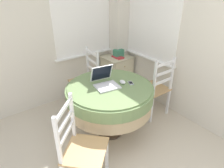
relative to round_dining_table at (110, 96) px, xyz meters
The scene contains 11 objects.
corner_room_shell 0.81m from the round_dining_table, 38.41° to the left, with size 4.15×4.55×2.55m.
round_dining_table is the anchor object (origin of this frame).
laptop 0.21m from the round_dining_table, 122.88° to the left, with size 0.34×0.37×0.25m.
computer_mouse 0.25m from the round_dining_table, 15.53° to the right, with size 0.06×0.10×0.05m.
cell_phone 0.33m from the round_dining_table, 21.51° to the right, with size 0.09×0.12×0.01m.
dining_chair_near_back_window 0.86m from the round_dining_table, 82.23° to the left, with size 0.44×0.47×1.00m.
dining_chair_near_right_window 0.86m from the round_dining_table, ahead, with size 0.44×0.41×1.00m.
dining_chair_camera_near 0.86m from the round_dining_table, 146.04° to the right, with size 0.60×0.60×1.00m.
corner_cabinet 1.40m from the round_dining_table, 48.05° to the left, with size 0.51×0.49×0.68m.
storage_box 1.38m from the round_dining_table, 46.95° to the left, with size 0.18×0.12×0.14m.
book_on_cabinet 1.32m from the round_dining_table, 47.28° to the left, with size 0.14×0.23×0.02m.
Camera 1 is at (-0.65, -0.47, 1.99)m, focal length 32.00 mm.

